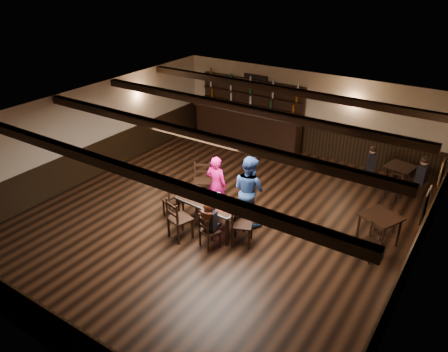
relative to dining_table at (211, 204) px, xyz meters
The scene contains 25 objects.
ground 0.83m from the dining_table, 95.40° to the left, with size 10.00×10.00×0.00m, color black.
room_shell 1.19m from the dining_table, 93.97° to the left, with size 9.02×10.02×2.71m.
dining_table is the anchor object (origin of this frame).
chair_near_left 0.90m from the dining_table, 115.47° to the right, with size 0.60×0.58×1.03m.
chair_near_right 0.83m from the dining_table, 60.89° to the right, with size 0.50×0.49×0.85m.
chair_end_left 1.02m from the dining_table, behind, with size 0.54×0.56×0.92m.
chair_end_right 0.89m from the dining_table, 10.11° to the right, with size 0.60×0.62×1.03m.
chair_far_pushed 1.60m from the dining_table, 133.23° to the left, with size 0.63×0.62×0.98m.
woman_pink 0.79m from the dining_table, 114.58° to the left, with size 0.56×0.37×1.54m, color #DD166A.
man_blue 0.99m from the dining_table, 51.87° to the left, with size 0.85×0.66×1.76m, color navy.
seated_person 0.79m from the dining_table, 57.40° to the right, with size 0.31×0.47×0.76m.
cake 0.52m from the dining_table, 166.14° to the left, with size 0.31×0.31×0.10m.
plate_stack_a 0.19m from the dining_table, behind, with size 0.18×0.18×0.17m, color white.
plate_stack_b 0.25m from the dining_table, 12.32° to the left, with size 0.19×0.19×0.22m, color white.
tea_light 0.16m from the dining_table, 73.52° to the left, with size 0.05×0.05×0.06m.
salt_shaker 0.39m from the dining_table, 17.31° to the right, with size 0.04×0.04×0.10m, color silver.
pepper_shaker 0.42m from the dining_table, 17.06° to the right, with size 0.03×0.03×0.08m, color #A5A8AD.
drink_glass 0.37m from the dining_table, ahead, with size 0.08×0.08×0.12m, color silver.
menu_red 0.52m from the dining_table, 15.88° to the right, with size 0.32×0.22×0.00m, color maroon.
menu_blue 0.62m from the dining_table, 10.71° to the left, with size 0.31×0.22×0.00m, color navy.
bar_counter 5.57m from the dining_table, 111.33° to the left, with size 4.10×0.70×2.20m.
back_table_a 3.87m from the dining_table, 23.47° to the left, with size 1.00×1.00×0.75m.
back_table_b 5.52m from the dining_table, 53.66° to the left, with size 0.83×0.83×0.75m.
bg_patron_left 5.04m from the dining_table, 60.48° to the left, with size 0.29×0.38×0.70m.
bg_patron_right 5.75m from the dining_table, 47.79° to the left, with size 0.26×0.39×0.78m.
Camera 1 is at (5.22, -7.73, 5.94)m, focal length 35.00 mm.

